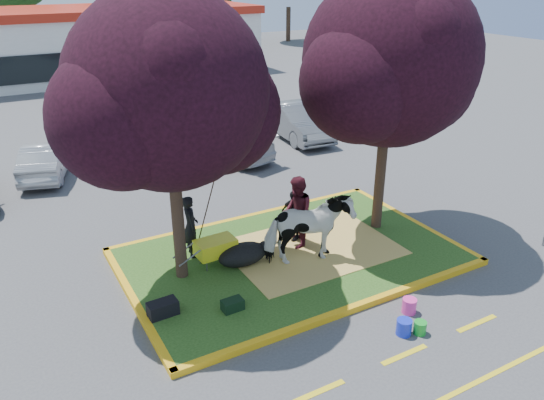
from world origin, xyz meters
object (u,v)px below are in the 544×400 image
bucket_pink (409,306)px  calf (243,254)px  handler (191,226)px  cow (308,230)px  bucket_green (420,328)px  wheelbarrow (216,247)px  bucket_blue (404,327)px  car_silver (46,159)px

bucket_pink → calf: bearing=125.0°
handler → calf: bearing=-130.1°
cow → handler: (-2.36, 1.73, -0.08)m
handler → bucket_green: handler is taller
handler → cow: bearing=-117.1°
bucket_green → bucket_pink: size_ratio=0.84×
cow → calf: cow is taller
wheelbarrow → bucket_pink: wheelbarrow is taller
bucket_pink → bucket_blue: 0.79m
bucket_green → cow: bearing=100.0°
cow → wheelbarrow: 2.29m
bucket_green → bucket_pink: 0.72m
car_silver → wheelbarrow: bearing=123.9°
handler → bucket_pink: size_ratio=4.82×
handler → bucket_pink: (3.25, -4.40, -0.79)m
bucket_pink → bucket_blue: size_ratio=0.99×
handler → bucket_blue: (2.64, -4.91, -0.79)m
bucket_green → car_silver: (-5.25, 13.15, 0.48)m
calf → cow: bearing=-25.9°
calf → car_silver: (-3.21, 9.15, 0.20)m
handler → bucket_green: bearing=-140.5°
cow → handler: cow is taller
bucket_green → car_silver: car_silver is taller
handler → bucket_green: (2.94, -5.05, -0.82)m
cow → bucket_green: cow is taller
bucket_blue → cow: bearing=95.1°
bucket_green → bucket_pink: (0.30, 0.65, 0.03)m
cow → car_silver: 10.89m
calf → bucket_pink: size_ratio=3.79×
wheelbarrow → bucket_green: 5.07m
bucket_green → car_silver: 14.17m
bucket_green → car_silver: bearing=111.8°
bucket_green → bucket_pink: bearing=64.9°
cow → handler: size_ratio=1.31×
calf → bucket_blue: calf is taller
handler → wheelbarrow: 0.87m
bucket_pink → wheelbarrow: bearing=128.0°
calf → bucket_blue: bearing=-66.6°
wheelbarrow → calf: bearing=-35.1°
cow → calf: size_ratio=1.67×
bucket_pink → bucket_green: bearing=-115.1°
handler → car_silver: (-2.31, 8.10, -0.33)m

